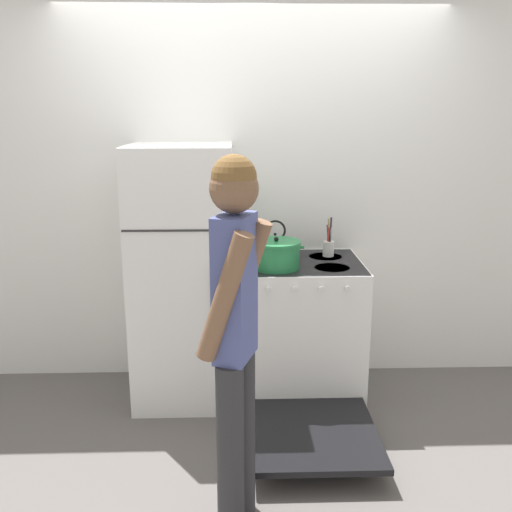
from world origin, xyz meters
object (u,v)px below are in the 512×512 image
at_px(refrigerator, 184,276).
at_px(utensil_jar, 329,246).
at_px(stove_range, 301,331).
at_px(tea_kettle, 275,246).
at_px(person, 235,327).
at_px(dutch_oven_pot, 276,254).

distance_m(refrigerator, utensil_jar, 0.97).
bearing_deg(utensil_jar, stove_range, -136.79).
height_order(stove_range, tea_kettle, tea_kettle).
bearing_deg(tea_kettle, utensil_jar, 1.11).
relative_size(refrigerator, utensil_jar, 6.30).
height_order(stove_range, person, person).
bearing_deg(refrigerator, utensil_jar, 7.74).
xyz_separation_m(refrigerator, utensil_jar, (0.95, 0.13, 0.15)).
bearing_deg(person, refrigerator, 33.68).
xyz_separation_m(stove_range, dutch_oven_pot, (-0.17, -0.10, 0.54)).
bearing_deg(utensil_jar, tea_kettle, -178.89).
distance_m(stove_range, tea_kettle, 0.58).
bearing_deg(dutch_oven_pot, refrigerator, 165.55).
relative_size(refrigerator, stove_range, 1.17).
relative_size(utensil_jar, person, 0.16).
bearing_deg(stove_range, person, -109.26).
xyz_separation_m(stove_range, utensil_jar, (0.19, 0.18, 0.52)).
distance_m(stove_range, utensil_jar, 0.59).
bearing_deg(tea_kettle, person, -100.71).
height_order(utensil_jar, person, person).
xyz_separation_m(dutch_oven_pot, utensil_jar, (0.37, 0.28, -0.02)).
bearing_deg(person, stove_range, -0.55).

